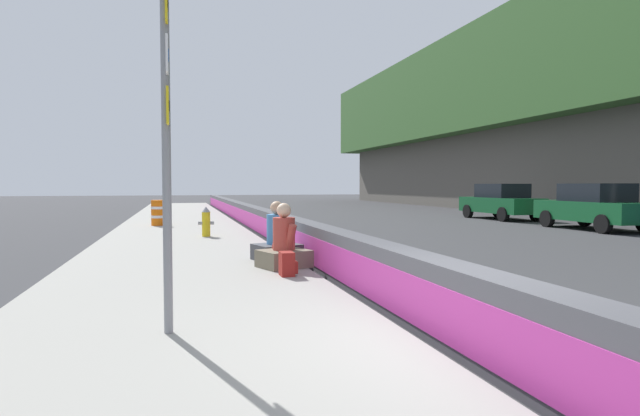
{
  "coord_description": "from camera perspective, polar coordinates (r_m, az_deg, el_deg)",
  "views": [
    {
      "loc": [
        -4.35,
        2.73,
        1.66
      ],
      "look_at": [
        9.9,
        -1.22,
        0.99
      ],
      "focal_mm": 28.88,
      "sensor_mm": 36.0,
      "label": 1
    }
  ],
  "objects": [
    {
      "name": "fire_hydrant",
      "position": [
        15.48,
        -12.51,
        -1.44
      ],
      "size": [
        0.26,
        0.46,
        0.88
      ],
      "color": "gold",
      "rests_on": "sidewalk_strip"
    },
    {
      "name": "sidewalk_strip",
      "position": [
        4.64,
        -14.25,
        -17.56
      ],
      "size": [
        80.0,
        4.4,
        0.14
      ],
      "primitive_type": "cube",
      "color": "gray",
      "rests_on": "ground_plane"
    },
    {
      "name": "construction_barrel",
      "position": [
        20.12,
        -17.47,
        -0.5
      ],
      "size": [
        0.54,
        0.54,
        0.95
      ],
      "color": "orange",
      "rests_on": "sidewalk_strip"
    },
    {
      "name": "backpack",
      "position": [
        8.66,
        -3.63,
        -6.23
      ],
      "size": [
        0.32,
        0.28,
        0.4
      ],
      "color": "maroon",
      "rests_on": "sidewalk_strip"
    },
    {
      "name": "seated_person_foreground",
      "position": [
        9.52,
        -4.01,
        -4.36
      ],
      "size": [
        0.97,
        1.04,
        1.18
      ],
      "color": "#706651",
      "rests_on": "sidewalk_strip"
    },
    {
      "name": "seated_person_middle",
      "position": [
        10.46,
        -4.8,
        -3.72
      ],
      "size": [
        0.94,
        1.03,
        1.19
      ],
      "color": "#424247",
      "rests_on": "sidewalk_strip"
    },
    {
      "name": "parked_car_third",
      "position": [
        21.5,
        28.09,
        0.16
      ],
      "size": [
        4.57,
        2.08,
        1.71
      ],
      "color": "#145128",
      "rests_on": "ground_plane"
    },
    {
      "name": "route_sign_post",
      "position": [
        5.48,
        -16.63,
        8.49
      ],
      "size": [
        0.44,
        0.09,
        3.6
      ],
      "color": "gray",
      "rests_on": "sidewalk_strip"
    },
    {
      "name": "jersey_barrier",
      "position": [
        5.28,
        16.39,
        -11.06
      ],
      "size": [
        76.0,
        0.45,
        0.85
      ],
      "color": "#47474C",
      "rests_on": "ground_plane"
    },
    {
      "name": "parked_car_fourth",
      "position": [
        26.19,
        19.4,
        0.7
      ],
      "size": [
        4.51,
        1.97,
        1.71
      ],
      "color": "#145128",
      "rests_on": "ground_plane"
    },
    {
      "name": "ground_plane",
      "position": [
        5.4,
        16.36,
        -15.43
      ],
      "size": [
        160.0,
        160.0,
        0.0
      ],
      "primitive_type": "plane",
      "color": "#353538",
      "rests_on": "ground"
    }
  ]
}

